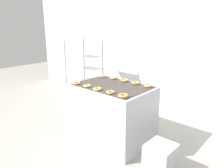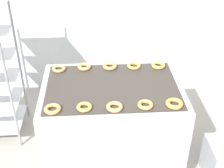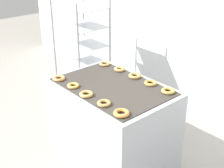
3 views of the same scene
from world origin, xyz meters
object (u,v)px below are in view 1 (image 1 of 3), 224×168
at_px(baking_rack_cart, 85,75).
at_px(donut_near_leftmost, 76,83).
at_px(donut_near_left, 87,86).
at_px(donut_far_center, 124,80).
at_px(donut_near_right, 111,92).
at_px(donut_near_rightmost, 123,96).
at_px(glaze_bin, 160,159).
at_px(donut_near_center, 98,89).
at_px(donut_far_leftmost, 103,76).
at_px(fryer_machine, 112,112).
at_px(donut_far_left, 114,78).
at_px(donut_far_rightmost, 148,86).
at_px(donut_far_right, 136,83).

xyz_separation_m(baking_rack_cart, donut_near_leftmost, (0.77, -0.86, 0.14)).
bearing_deg(donut_near_left, donut_far_center, 69.91).
distance_m(donut_near_right, donut_near_rightmost, 0.23).
distance_m(glaze_bin, donut_near_right, 1.06).
relative_size(donut_near_leftmost, donut_near_left, 1.08).
height_order(donut_near_left, donut_near_center, donut_near_center).
distance_m(donut_near_leftmost, donut_far_leftmost, 0.61).
xyz_separation_m(fryer_machine, donut_near_left, (-0.23, -0.30, 0.47)).
bearing_deg(donut_near_right, donut_near_center, -176.90).
bearing_deg(baking_rack_cart, donut_near_left, -39.87).
bearing_deg(fryer_machine, baking_rack_cart, 156.37).
distance_m(donut_far_left, donut_far_center, 0.23).
height_order(donut_near_center, donut_far_rightmost, same).
distance_m(baking_rack_cart, donut_far_leftmost, 0.82).
distance_m(donut_near_leftmost, donut_near_center, 0.47).
relative_size(donut_near_rightmost, donut_far_right, 1.07).
height_order(donut_near_left, donut_near_right, donut_near_right).
relative_size(donut_near_rightmost, donut_far_rightmost, 1.05).
xyz_separation_m(donut_near_left, donut_far_rightmost, (0.68, 0.60, 0.00)).
bearing_deg(donut_near_rightmost, donut_far_rightmost, 91.00).
bearing_deg(donut_near_rightmost, donut_near_center, -178.70).
relative_size(fryer_machine, donut_near_leftmost, 9.42).
relative_size(donut_near_leftmost, donut_far_left, 1.03).
bearing_deg(donut_near_right, donut_far_rightmost, 70.49).
relative_size(donut_near_leftmost, donut_near_center, 1.01).
bearing_deg(fryer_machine, glaze_bin, -13.89).
relative_size(donut_near_left, donut_far_left, 0.96).
bearing_deg(donut_near_right, donut_near_left, 179.86).
distance_m(fryer_machine, glaze_bin, 1.08).
bearing_deg(glaze_bin, donut_far_left, 155.65).
height_order(donut_near_left, donut_near_rightmost, donut_near_rightmost).
bearing_deg(donut_far_left, donut_near_leftmost, -110.24).
bearing_deg(donut_far_right, donut_far_rightmost, -1.60).
height_order(donut_far_left, donut_far_right, donut_far_left).
distance_m(donut_near_center, donut_far_left, 0.68).
xyz_separation_m(baking_rack_cart, donut_far_center, (1.24, -0.23, 0.14)).
xyz_separation_m(fryer_machine, donut_near_right, (0.24, -0.30, 0.47)).
bearing_deg(donut_near_left, glaze_bin, 2.22).
distance_m(donut_near_center, donut_far_right, 0.66).
height_order(baking_rack_cart, donut_far_rightmost, baking_rack_cart).
xyz_separation_m(baking_rack_cart, donut_far_left, (1.00, -0.23, 0.14)).
relative_size(donut_near_left, donut_near_rightmost, 0.88).
distance_m(donut_near_left, donut_near_rightmost, 0.69).
bearing_deg(donut_far_right, donut_near_left, -126.71).
bearing_deg(donut_near_right, donut_far_left, 127.52).
distance_m(donut_near_leftmost, donut_far_center, 0.78).
height_order(donut_far_leftmost, donut_far_left, donut_far_left).
bearing_deg(donut_far_leftmost, donut_far_center, 1.93).
distance_m(donut_near_left, donut_far_left, 0.62).
bearing_deg(donut_far_center, donut_far_leftmost, -178.07).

